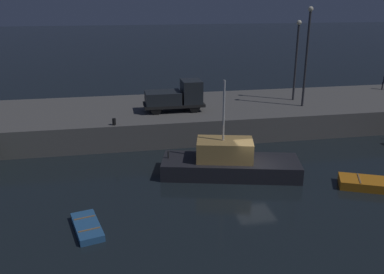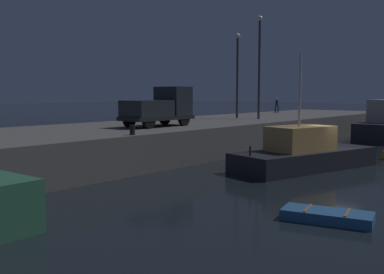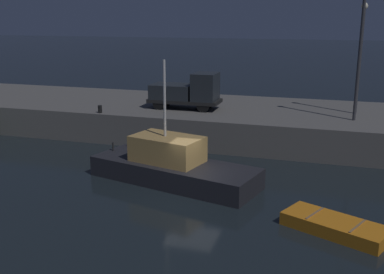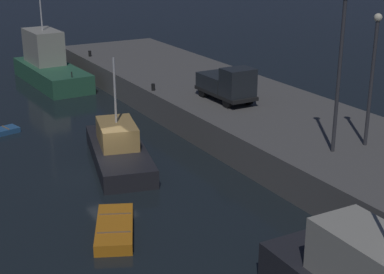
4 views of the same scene
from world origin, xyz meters
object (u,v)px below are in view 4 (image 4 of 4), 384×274
rowboat_white_mid (115,228)px  utility_truck (228,84)px  fishing_boat_blue (118,149)px  lamp_post_west (340,62)px  lamp_post_east (373,70)px  bollard_west (153,87)px  fishing_boat_white (49,65)px  bollard_central (90,54)px

rowboat_white_mid → utility_truck: size_ratio=0.88×
fishing_boat_blue → utility_truck: bearing=102.8°
lamp_post_west → utility_truck: lamp_post_west is taller
fishing_boat_blue → lamp_post_west: size_ratio=1.12×
lamp_post_west → lamp_post_east: bearing=86.8°
lamp_post_west → bollard_west: size_ratio=16.37×
fishing_boat_blue → utility_truck: 9.83m
bollard_west → fishing_boat_blue: bearing=-39.0°
fishing_boat_white → lamp_post_west: size_ratio=1.38×
fishing_boat_blue → rowboat_white_mid: size_ratio=2.13×
fishing_boat_blue → lamp_post_east: lamp_post_east is taller
lamp_post_east → bollard_central: (-31.65, -4.70, -4.05)m
rowboat_white_mid → bollard_central: 32.38m
fishing_boat_blue → fishing_boat_white: fishing_boat_white is taller
rowboat_white_mid → utility_truck: (-10.50, 13.02, 3.07)m
bollard_west → rowboat_white_mid: bearing=-31.7°
lamp_post_east → bollard_central: bearing=-171.6°
lamp_post_west → lamp_post_east: size_ratio=1.17×
bollard_west → bollard_central: bearing=178.5°
rowboat_white_mid → lamp_post_west: size_ratio=0.53×
utility_truck → bollard_west: (-5.34, -3.25, -0.98)m
lamp_post_east → bollard_central: size_ratio=13.32×
utility_truck → fishing_boat_white: bearing=-161.1°
lamp_post_east → bollard_central: lamp_post_east is taller
fishing_boat_blue → bollard_central: fishing_boat_blue is taller
bollard_west → fishing_boat_white: bearing=-166.1°
fishing_boat_blue → lamp_post_east: (9.36, 11.12, 5.55)m
rowboat_white_mid → lamp_post_west: (0.84, 12.56, 6.78)m
utility_truck → bollard_central: bearing=-171.9°
fishing_boat_white → lamp_post_east: 33.26m
lamp_post_east → utility_truck: lamp_post_east is taller
rowboat_white_mid → utility_truck: 17.00m
lamp_post_east → utility_truck: bearing=-170.9°
lamp_post_east → bollard_central: 32.25m
fishing_boat_white → lamp_post_west: fishing_boat_white is taller
rowboat_white_mid → utility_truck: bearing=128.9°
utility_truck → bollard_west: utility_truck is taller
rowboat_white_mid → fishing_boat_blue: bearing=156.0°
fishing_boat_blue → fishing_boat_white: bearing=174.0°
fishing_boat_blue → fishing_boat_white: size_ratio=0.81×
fishing_boat_blue → lamp_post_west: 14.19m
lamp_post_west → utility_truck: 11.94m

